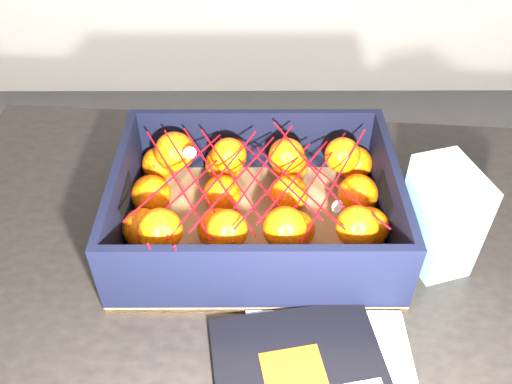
{
  "coord_description": "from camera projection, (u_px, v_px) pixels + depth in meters",
  "views": [
    {
      "loc": [
        -0.03,
        -0.49,
        1.36
      ],
      "look_at": [
        -0.03,
        0.06,
        0.86
      ],
      "focal_mm": 37.09,
      "sensor_mm": 36.0,
      "label": 1
    }
  ],
  "objects": [
    {
      "name": "table",
      "position": [
        282.0,
        310.0,
        0.85
      ],
      "size": [
        1.26,
        0.9,
        0.75
      ],
      "color": "black",
      "rests_on": "ground"
    },
    {
      "name": "produce_crate",
      "position": [
        256.0,
        213.0,
        0.81
      ],
      "size": [
        0.42,
        0.31,
        0.13
      ],
      "color": "olive",
      "rests_on": "table"
    },
    {
      "name": "clementine_heap",
      "position": [
        254.0,
        205.0,
        0.8
      ],
      "size": [
        0.4,
        0.3,
        0.11
      ],
      "color": "#FC5605",
      "rests_on": "produce_crate"
    },
    {
      "name": "mesh_net",
      "position": [
        252.0,
        183.0,
        0.76
      ],
      "size": [
        0.35,
        0.28,
        0.09
      ],
      "color": "red",
      "rests_on": "clementine_heap"
    },
    {
      "name": "retail_carton",
      "position": [
        441.0,
        217.0,
        0.75
      ],
      "size": [
        0.1,
        0.12,
        0.16
      ],
      "primitive_type": "cube",
      "rotation": [
        0.0,
        0.0,
        0.28
      ],
      "color": "silver",
      "rests_on": "table"
    }
  ]
}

